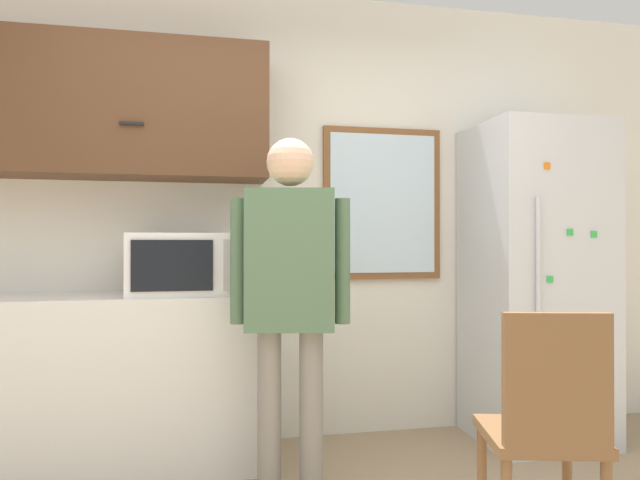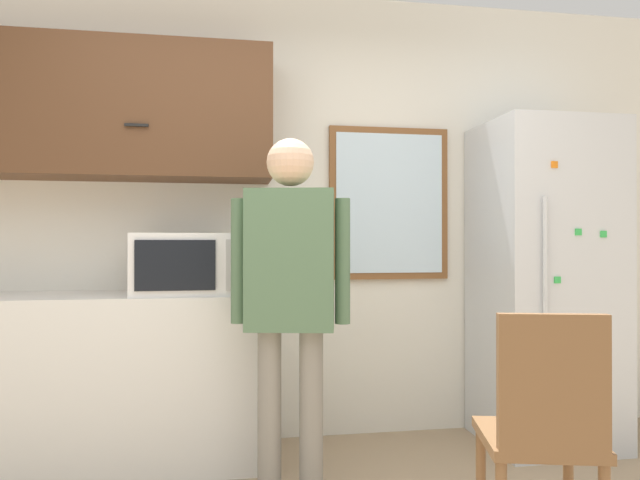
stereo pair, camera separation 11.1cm
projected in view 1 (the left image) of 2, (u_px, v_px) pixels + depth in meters
name	position (u px, v px, depth m)	size (l,w,h in m)	color
back_wall	(264.00, 215.00, 3.45)	(6.00, 0.06, 2.70)	silver
counter	(55.00, 385.00, 2.91)	(2.18, 0.56, 0.91)	silver
upper_cabinets	(60.00, 107.00, 3.02)	(2.18, 0.38, 0.74)	#51331E
microwave	(184.00, 264.00, 2.99)	(0.56, 0.42, 0.32)	white
person	(290.00, 280.00, 2.62)	(0.54, 0.30, 1.66)	gray
refrigerator	(535.00, 282.00, 3.43)	(0.72, 0.67, 1.89)	silver
chair	(546.00, 423.00, 2.09)	(0.49, 0.49, 0.93)	brown
window	(382.00, 204.00, 3.56)	(0.76, 0.05, 0.94)	brown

